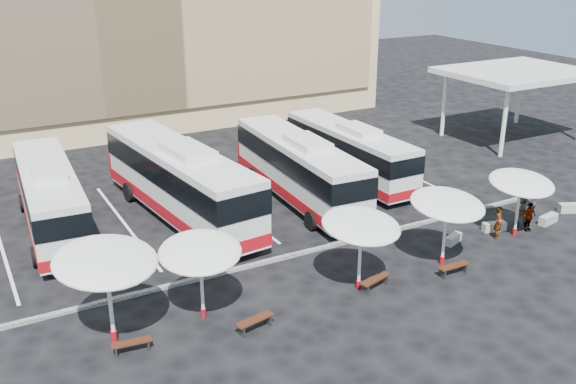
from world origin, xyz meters
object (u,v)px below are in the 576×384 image
sunshade_2 (361,226)px  conc_bench_2 (548,219)px  bus_2 (299,167)px  conc_bench_1 (494,227)px  bus_0 (50,196)px  passenger_2 (529,217)px  passenger_0 (499,223)px  conc_bench_3 (571,208)px  bus_1 (180,179)px  wood_bench_3 (453,267)px  wood_bench_0 (132,344)px  conc_bench_0 (453,239)px  sunshade_1 (200,252)px  passenger_1 (521,210)px  passenger_3 (534,192)px  wood_bench_2 (375,281)px  bus_3 (349,151)px  sunshade_3 (447,205)px  sunshade_4 (521,183)px  sunshade_0 (106,262)px  wood_bench_1 (255,322)px

sunshade_2 → conc_bench_2: (12.67, 0.89, -2.69)m
bus_2 → conc_bench_1: size_ratio=10.17×
bus_0 → passenger_2: bearing=-25.6°
passenger_0 → conc_bench_3: bearing=-34.8°
bus_1 → passenger_2: bearing=-40.1°
wood_bench_3 → passenger_0: size_ratio=0.92×
bus_0 → wood_bench_0: size_ratio=8.12×
sunshade_2 → conc_bench_0: bearing=12.6°
conc_bench_0 → sunshade_1: bearing=-178.4°
bus_0 → sunshade_2: bearing=-47.4°
conc_bench_1 → passenger_1: 1.77m
conc_bench_3 → passenger_3: passenger_3 is taller
wood_bench_2 → wood_bench_3: bearing=-10.0°
conc_bench_0 → bus_2: bearing=113.5°
sunshade_2 → conc_bench_0: sunshade_2 is taller
bus_3 → sunshade_3: (-2.68, -11.73, 1.11)m
bus_0 → sunshade_4: size_ratio=3.14×
bus_2 → conc_bench_3: (12.12, -8.82, -1.74)m
conc_bench_3 → passenger_3: bearing=134.9°
conc_bench_3 → passenger_2: bearing=-171.8°
bus_0 → bus_1: size_ratio=0.87×
sunshade_0 → wood_bench_1: sunshade_0 is taller
bus_2 → conc_bench_1: 10.98m
bus_2 → conc_bench_2: bearing=-40.1°
passenger_0 → passenger_3: 4.99m
bus_2 → sunshade_3: 10.35m
bus_0 → wood_bench_2: size_ratio=7.15×
sunshade_3 → passenger_0: bearing=10.9°
conc_bench_3 → wood_bench_0: bearing=-177.2°
wood_bench_1 → wood_bench_0: bearing=169.3°
bus_2 → passenger_0: (6.10, -9.31, -1.15)m
wood_bench_1 → conc_bench_2: bearing=5.1°
sunshade_1 → conc_bench_3: sunshade_1 is taller
sunshade_1 → conc_bench_3: bearing=0.7°
wood_bench_2 → conc_bench_2: (12.06, 1.21, -0.14)m
conc_bench_1 → wood_bench_1: bearing=-171.2°
wood_bench_1 → wood_bench_3: size_ratio=1.06×
conc_bench_3 → passenger_3: size_ratio=0.69×
bus_2 → passenger_2: size_ratio=8.08×
wood_bench_0 → conc_bench_3: bearing=2.8°
sunshade_1 → passenger_0: 15.70m
wood_bench_3 → passenger_3: size_ratio=0.81×
bus_1 → passenger_1: size_ratio=7.59×
bus_2 → sunshade_0: (-12.97, -9.03, 1.27)m
wood_bench_3 → conc_bench_2: 8.49m
bus_3 → wood_bench_3: size_ratio=7.35×
sunshade_2 → wood_bench_0: size_ratio=2.77×
conc_bench_0 → conc_bench_3: (8.35, -0.12, 0.04)m
sunshade_2 → passenger_1: (11.11, 1.42, -2.03)m
bus_3 → sunshade_0: (-17.43, -10.62, 1.43)m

